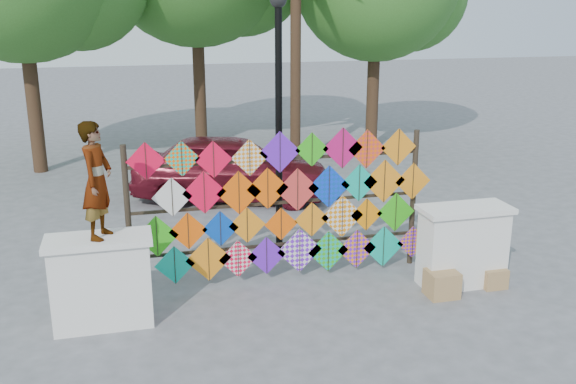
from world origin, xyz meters
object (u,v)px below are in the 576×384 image
at_px(vendor_woman, 97,180).
at_px(sedan, 231,167).
at_px(kite_rack, 287,206).
at_px(lamppost, 279,100).

relative_size(vendor_woman, sedan, 0.36).
bearing_deg(sedan, kite_rack, -161.74).
xyz_separation_m(kite_rack, lamppost, (0.18, 1.28, 1.49)).
distance_m(kite_rack, lamppost, 1.97).
bearing_deg(kite_rack, lamppost, 82.11).
bearing_deg(kite_rack, vendor_woman, -161.57).
bearing_deg(kite_rack, sedan, 91.94).
bearing_deg(lamppost, vendor_woman, -143.27).
distance_m(vendor_woman, sedan, 6.20).
distance_m(vendor_woman, lamppost, 3.73).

